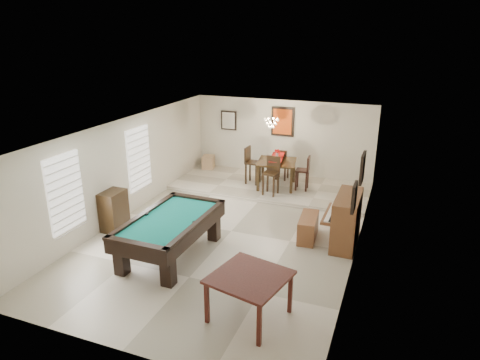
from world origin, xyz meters
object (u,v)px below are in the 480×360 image
Objects in this scene: upright_piano at (340,219)px; piano_bench at (308,227)px; square_table at (249,297)px; corner_bench at (208,162)px; dining_table at (277,172)px; pool_table at (171,237)px; dining_chair_east at (302,173)px; apothecary_chest at (114,211)px; dining_chair_west at (253,165)px; dining_chair_south at (271,176)px; dining_chair_north at (282,164)px; chandelier at (271,120)px; flower_vase at (277,153)px.

upright_piano is 0.80m from piano_bench.
corner_bench is (-4.11, 7.12, -0.07)m from square_table.
square_table is at bearing -77.71° from dining_table.
dining_table is (1.00, 4.75, 0.15)m from pool_table.
dining_table is (-2.36, 2.81, -0.00)m from upright_piano.
dining_chair_east reaches higher than corner_bench.
apothecary_chest is 0.86× the size of dining_chair_west.
dining_table reaches higher than apothecary_chest.
dining_chair_south is at bearing -50.24° from dining_chair_east.
dining_chair_south reaches higher than dining_chair_north.
apothecary_chest is (-1.98, 0.65, 0.06)m from pool_table.
chandelier is at bearing 81.65° from pool_table.
square_table is at bearing -30.27° from pool_table.
piano_bench is at bearing -60.21° from dining_table.
square_table is 1.14× the size of dining_chair_east.
apothecary_chest is 1.67× the size of chandelier.
flower_vase reaches higher than square_table.
pool_table is 2.51× the size of dining_chair_east.
dining_chair_west is at bearing -94.62° from dining_chair_east.
dining_chair_south is 0.97× the size of dining_chair_west.
chandelier is at bearing 104.11° from square_table.
flower_vase is at bearing 98.17° from dining_chair_south.
square_table is 1.04× the size of dining_table.
dining_chair_west is at bearing 176.55° from flower_vase.
dining_chair_west is (-2.42, 2.90, 0.42)m from piano_bench.
pool_table is 2.62× the size of apothecary_chest.
square_table is 8.22m from corner_bench.
pool_table is 4.18m from dining_chair_south.
square_table is at bearing 0.71° from dining_chair_east.
flower_vase is at bearing 119.79° from piano_bench.
dining_table is 4.29× the size of flower_vase.
dining_table is 0.76m from dining_chair_north.
square_table is 6.36m from flower_vase.
pool_table is 9.86× the size of flower_vase.
dining_chair_west is at bearing 176.55° from dining_table.
upright_piano reaches higher than dining_table.
upright_piano is 3.72m from flower_vase.
dining_chair_north is at bearing 76.06° from chandelier.
chandelier reaches higher than pool_table.
flower_vase reaches higher than dining_chair_east.
dining_table is 1.01× the size of dining_chair_south.
dining_table is at bearing 79.10° from pool_table.
piano_bench is 3.04m from dining_chair_east.
dining_chair_east is at bearing -87.82° from dining_chair_west.
square_table is at bearing -106.91° from upright_piano.
apothecary_chest is at bearing 154.42° from square_table.
piano_bench is 3.93m from chandelier.
chandelier is at bearing 172.91° from flower_vase.
dining_chair_north is 0.86× the size of dining_chair_west.
dining_chair_east is at bearing 118.86° from upright_piano.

